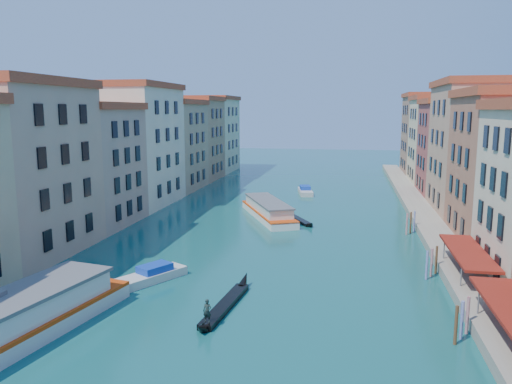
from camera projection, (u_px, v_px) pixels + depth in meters
left_bank_palazzos at (118, 152)px, 80.45m from camera, size 12.80×128.40×21.00m
right_bank_palazzos at (488, 158)px, 70.52m from camera, size 12.80×128.40×21.00m
quay at (425, 219)px, 73.50m from camera, size 4.00×140.00×1.00m
mooring_poles_right at (454, 307)px, 38.81m from camera, size 1.44×54.24×3.20m
vaporetto_near at (3, 326)px, 34.88m from camera, size 9.13×23.02×3.34m
vaporetto_far at (268, 210)px, 76.91m from camera, size 11.32×18.13×2.69m
gondola_fore at (225, 303)px, 41.93m from camera, size 2.18×12.55×2.50m
gondola_far at (297, 218)px, 75.13m from camera, size 6.21×10.56×1.63m
motorboat_mid at (152, 275)px, 48.53m from camera, size 5.76×7.61×1.54m
motorboat_far at (305, 191)px, 98.55m from camera, size 3.71×7.83×1.56m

